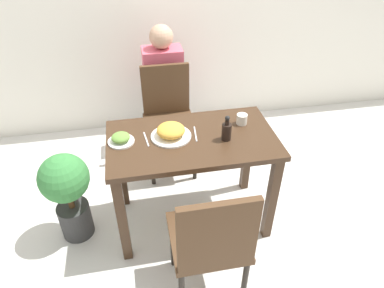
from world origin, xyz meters
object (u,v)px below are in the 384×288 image
side_plate (121,139)px  chair_far (168,114)px  food_plate (171,132)px  drink_cup (242,119)px  sauce_bottle (227,131)px  chair_near (211,240)px  potted_plant_left (67,190)px  person_figure (164,90)px

side_plate → chair_far: bearing=60.4°
chair_far → food_plate: size_ratio=3.51×
drink_cup → sauce_bottle: size_ratio=0.42×
side_plate → chair_near: bearing=-57.5°
food_plate → sauce_bottle: (0.34, -0.09, 0.03)m
chair_far → chair_near: bearing=-87.8°
potted_plant_left → person_figure: size_ratio=0.59×
chair_far → food_plate: chair_far is taller
food_plate → potted_plant_left: food_plate is taller
side_plate → drink_cup: bearing=4.7°
sauce_bottle → person_figure: bearing=104.2°
drink_cup → person_figure: size_ratio=0.06×
chair_far → side_plate: chair_far is taller
chair_far → sauce_bottle: 0.86m
drink_cup → chair_far: bearing=126.0°
food_plate → sauce_bottle: 0.35m
drink_cup → sauce_bottle: (-0.15, -0.16, 0.03)m
chair_far → side_plate: (-0.38, -0.66, 0.25)m
chair_near → person_figure: 1.67m
chair_far → sauce_bottle: bearing=-69.6°
side_plate → potted_plant_left: 0.53m
side_plate → potted_plant_left: (-0.40, -0.02, -0.36)m
sauce_bottle → person_figure: 1.14m
chair_far → side_plate: bearing=-119.6°
potted_plant_left → person_figure: person_figure is taller
drink_cup → food_plate: bearing=-172.2°
chair_near → potted_plant_left: (-0.82, 0.66, -0.10)m
chair_near → side_plate: (-0.43, 0.68, 0.25)m
chair_near → potted_plant_left: size_ratio=1.32×
chair_near → food_plate: size_ratio=3.51×
sauce_bottle → side_plate: bearing=172.0°
chair_far → potted_plant_left: bearing=-138.6°
side_plate → person_figure: person_figure is taller
chair_near → food_plate: 0.73m
chair_far → side_plate: size_ratio=5.49×
side_plate → sauce_bottle: bearing=-8.0°
drink_cup → person_figure: bearing=114.8°
side_plate → sauce_bottle: sauce_bottle is taller
chair_far → person_figure: bearing=88.6°
food_plate → drink_cup: bearing=7.8°
side_plate → drink_cup: 0.81m
food_plate → drink_cup: (0.49, 0.07, -0.01)m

